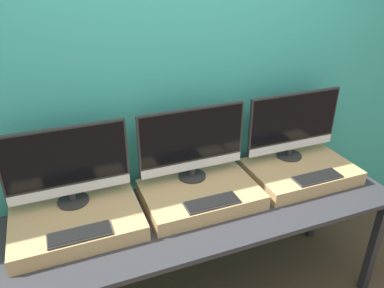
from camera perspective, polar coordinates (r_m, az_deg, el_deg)
wall_back at (r=2.31m, az=-1.90°, el=6.70°), size 8.00×0.04×2.60m
workbench at (r=2.25m, az=2.12°, el=-11.14°), size 2.29×0.71×0.78m
wooden_riser_left at (r=2.13m, az=-17.06°, el=-11.38°), size 0.67×0.46×0.09m
monitor_left at (r=2.08m, az=-18.52°, el=-2.93°), size 0.65×0.17×0.46m
keyboard_left at (r=1.96m, az=-16.72°, el=-13.03°), size 0.31×0.11×0.01m
wooden_riser_center at (r=2.25m, az=1.29°, el=-7.67°), size 0.67×0.46×0.09m
monitor_center at (r=2.21m, az=0.02°, el=0.33°), size 0.65×0.17×0.46m
keyboard_center at (r=2.09m, az=3.07°, el=-8.88°), size 0.31×0.11×0.01m
wooden_riser_right at (r=2.57m, az=16.14°, el=-4.04°), size 0.67×0.46×0.09m
monitor_right at (r=2.53m, az=15.18°, el=2.99°), size 0.65×0.17×0.46m
keyboard_right at (r=2.43m, az=18.57°, el=-4.81°), size 0.31×0.11×0.01m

